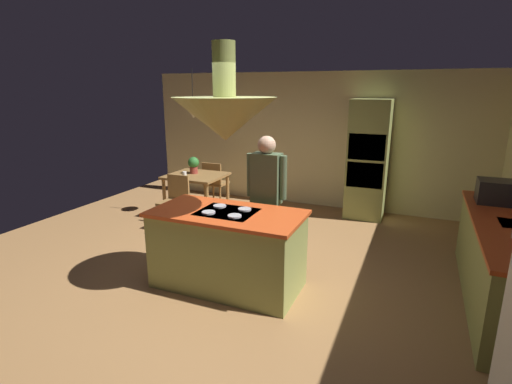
{
  "coord_description": "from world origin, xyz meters",
  "views": [
    {
      "loc": [
        1.93,
        -3.89,
        2.25
      ],
      "look_at": [
        0.1,
        0.4,
        1.0
      ],
      "focal_mm": 27.26,
      "sensor_mm": 36.0,
      "label": 1
    }
  ],
  "objects": [
    {
      "name": "counter_run_right",
      "position": [
        2.84,
        0.6,
        0.46
      ],
      "size": [
        0.73,
        2.62,
        0.91
      ],
      "color": "#8C934C",
      "rests_on": "ground"
    },
    {
      "name": "chair_facing_island",
      "position": [
        -1.7,
        1.24,
        0.5
      ],
      "size": [
        0.4,
        0.4,
        0.87
      ],
      "color": "olive",
      "rests_on": "ground"
    },
    {
      "name": "ground",
      "position": [
        0.0,
        0.0,
        0.0
      ],
      "size": [
        8.16,
        8.16,
        0.0
      ],
      "primitive_type": "plane",
      "color": "#9E7042"
    },
    {
      "name": "wall_back",
      "position": [
        0.0,
        3.45,
        1.27
      ],
      "size": [
        6.8,
        0.1,
        2.55
      ],
      "primitive_type": "cube",
      "color": "beige",
      "rests_on": "ground"
    },
    {
      "name": "microwave_on_counter",
      "position": [
        2.84,
        1.37,
        1.05
      ],
      "size": [
        0.46,
        0.36,
        0.28
      ],
      "primitive_type": "cube",
      "color": "#232326",
      "rests_on": "counter_run_right"
    },
    {
      "name": "cup_on_table",
      "position": [
        -1.8,
        1.68,
        0.81
      ],
      "size": [
        0.07,
        0.07,
        0.09
      ],
      "primitive_type": "cylinder",
      "color": "white",
      "rests_on": "dining_table"
    },
    {
      "name": "pendant_light_over_table",
      "position": [
        -1.7,
        1.9,
        1.86
      ],
      "size": [
        0.32,
        0.32,
        0.82
      ],
      "color": "beige"
    },
    {
      "name": "dining_table",
      "position": [
        -1.7,
        1.9,
        0.65
      ],
      "size": [
        0.98,
        0.87,
        0.76
      ],
      "color": "olive",
      "rests_on": "ground"
    },
    {
      "name": "oven_tower",
      "position": [
        1.1,
        3.04,
        1.04
      ],
      "size": [
        0.66,
        0.62,
        2.07
      ],
      "color": "#8C934C",
      "rests_on": "ground"
    },
    {
      "name": "range_hood",
      "position": [
        0.0,
        -0.2,
        1.96
      ],
      "size": [
        1.1,
        1.1,
        1.0
      ],
      "color": "#8C934C"
    },
    {
      "name": "kitchen_island",
      "position": [
        0.0,
        -0.2,
        0.46
      ],
      "size": [
        1.72,
        0.89,
        0.93
      ],
      "color": "#8C934C",
      "rests_on": "ground"
    },
    {
      "name": "potted_plant_on_table",
      "position": [
        -1.79,
        1.98,
        0.93
      ],
      "size": [
        0.2,
        0.2,
        0.3
      ],
      "color": "#99382D",
      "rests_on": "dining_table"
    },
    {
      "name": "person_at_island",
      "position": [
        0.19,
        0.51,
        0.97
      ],
      "size": [
        0.53,
        0.23,
        1.69
      ],
      "color": "tan",
      "rests_on": "ground"
    },
    {
      "name": "chair_by_back_wall",
      "position": [
        -1.7,
        2.56,
        0.5
      ],
      "size": [
        0.4,
        0.4,
        0.87
      ],
      "rotation": [
        0.0,
        0.0,
        3.14
      ],
      "color": "olive",
      "rests_on": "ground"
    }
  ]
}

